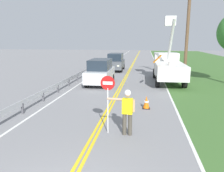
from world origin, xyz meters
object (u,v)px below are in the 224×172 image
Objects in this scene: stop_sign_paddle at (108,92)px; utility_bucket_truck at (168,66)px; oncoming_suv_second at (116,62)px; oncoming_suv_nearest at (100,72)px; utility_pole_near at (187,35)px; traffic_cone_lead at (146,102)px; flagger_worker at (127,109)px.

utility_bucket_truck is at bearing 73.66° from stop_sign_paddle.
stop_sign_paddle reaches higher than oncoming_suv_second.
oncoming_suv_nearest is 8.53m from utility_pole_near.
utility_bucket_truck reaches higher than stop_sign_paddle.
oncoming_suv_nearest is at bearing 121.59° from traffic_cone_lead.
stop_sign_paddle is 0.50× the size of oncoming_suv_nearest.
utility_pole_near reaches higher than utility_bucket_truck.
flagger_worker is 0.40× the size of oncoming_suv_nearest.
utility_bucket_truck is (3.43, 11.71, -0.29)m from stop_sign_paddle.
utility_pole_near is at bearing -37.28° from oncoming_suv_second.
utility_pole_near reaches higher than traffic_cone_lead.
utility_bucket_truck reaches higher than flagger_worker.
stop_sign_paddle is at bearing -76.66° from oncoming_suv_nearest.
traffic_cone_lead is at bearing 77.74° from flagger_worker.
utility_pole_near is (5.06, 12.70, 2.44)m from stop_sign_paddle.
utility_bucket_truck is 6.08m from oncoming_suv_nearest.
flagger_worker is 12.07m from utility_bucket_truck.
utility_pole_near is 10.59m from traffic_cone_lead.
utility_pole_near reaches higher than stop_sign_paddle.
stop_sign_paddle is (-0.77, 0.06, 0.66)m from flagger_worker.
traffic_cone_lead is (-3.53, -9.23, -3.81)m from utility_pole_near.
oncoming_suv_second is at bearing 88.91° from oncoming_suv_nearest.
oncoming_suv_nearest is (-2.30, 9.70, -0.65)m from stop_sign_paddle.
flagger_worker is at bearing -102.76° from utility_bucket_truck.
oncoming_suv_second reaches higher than traffic_cone_lead.
utility_bucket_truck is at bearing 77.24° from flagger_worker.
utility_bucket_truck is at bearing 77.03° from traffic_cone_lead.
flagger_worker is 0.23× the size of utility_pole_near.
stop_sign_paddle is 9.99m from oncoming_suv_nearest.
flagger_worker is 1.02m from stop_sign_paddle.
utility_bucket_truck reaches higher than oncoming_suv_second.
utility_bucket_truck is 9.76× the size of traffic_cone_lead.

